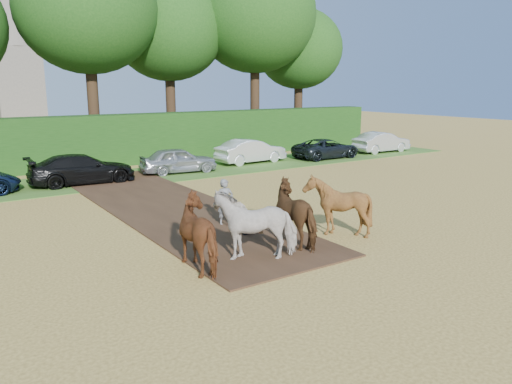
{
  "coord_description": "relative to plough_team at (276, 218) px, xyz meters",
  "views": [
    {
      "loc": [
        -6.31,
        -10.89,
        4.78
      ],
      "look_at": [
        2.36,
        2.02,
        1.4
      ],
      "focal_mm": 35.0,
      "sensor_mm": 36.0,
      "label": 1
    }
  ],
  "objects": [
    {
      "name": "ground",
      "position": [
        -2.02,
        -0.45,
        -0.96
      ],
      "size": [
        120.0,
        120.0,
        0.0
      ],
      "primitive_type": "plane",
      "color": "gold",
      "rests_on": "ground"
    },
    {
      "name": "earth_strip",
      "position": [
        -0.52,
        6.55,
        -0.93
      ],
      "size": [
        4.5,
        17.0,
        0.05
      ],
      "primitive_type": "cube",
      "color": "#472D1C",
      "rests_on": "ground"
    },
    {
      "name": "grass_verge",
      "position": [
        -2.02,
        13.55,
        -0.94
      ],
      "size": [
        50.0,
        5.0,
        0.03
      ],
      "primitive_type": "cube",
      "color": "#38601E",
      "rests_on": "ground"
    },
    {
      "name": "hedgerow",
      "position": [
        -2.02,
        18.05,
        0.54
      ],
      "size": [
        46.0,
        1.6,
        3.0
      ],
      "primitive_type": "cube",
      "color": "#14380F",
      "rests_on": "ground"
    },
    {
      "name": "plough_team",
      "position": [
        0.0,
        0.0,
        0.0
      ],
      "size": [
        6.32,
        4.6,
        1.93
      ],
      "color": "brown",
      "rests_on": "ground"
    },
    {
      "name": "parked_cars",
      "position": [
        0.5,
        13.44,
        -0.26
      ],
      "size": [
        40.75,
        3.13,
        1.48
      ],
      "color": "silver",
      "rests_on": "ground"
    },
    {
      "name": "treeline",
      "position": [
        -3.71,
        21.24,
        8.01
      ],
      "size": [
        48.7,
        10.6,
        14.21
      ],
      "color": "#382616",
      "rests_on": "ground"
    },
    {
      "name": "church",
      "position": [
        1.98,
        54.55,
        12.77
      ],
      "size": [
        5.2,
        5.2,
        27.0
      ],
      "color": "slate",
      "rests_on": "ground"
    }
  ]
}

